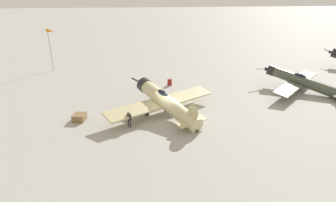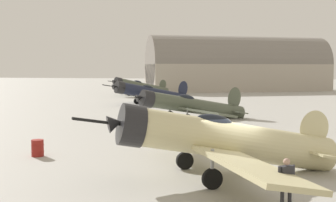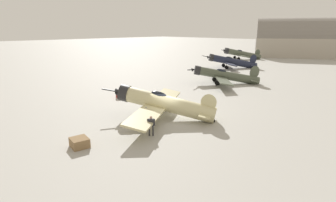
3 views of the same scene
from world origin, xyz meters
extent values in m
plane|color=#A8A59E|center=(0.00, 0.00, 0.00)|extent=(400.00, 400.00, 0.00)
cylinder|color=beige|center=(0.00, 0.00, 1.51)|extent=(6.11, 9.00, 3.24)
cylinder|color=#232326|center=(-2.25, 3.88, 2.34)|extent=(2.06, 1.88, 1.82)
cone|color=#232326|center=(-2.57, 4.44, 2.46)|extent=(0.94, 0.93, 0.79)
cube|color=black|center=(-2.65, 4.57, 2.46)|extent=(2.32, 2.35, 0.66)
ellipsoid|color=black|center=(-0.47, 0.81, 2.35)|extent=(1.56, 1.93, 0.98)
cube|color=#C6BC89|center=(-0.56, 0.97, 1.29)|extent=(12.56, 8.47, 0.56)
ellipsoid|color=beige|center=(1.97, -3.40, 1.91)|extent=(0.99, 1.59, 1.87)
cube|color=#C6BC89|center=(1.87, -3.23, 0.90)|extent=(3.49, 2.66, 0.30)
cylinder|color=#999BA0|center=(-2.30, 0.62, 0.97)|extent=(0.14, 0.14, 1.15)
cylinder|color=black|center=(-2.30, 0.62, 0.40)|extent=(0.57, 0.79, 0.80)
cylinder|color=#999BA0|center=(0.61, 2.30, 0.97)|extent=(0.14, 0.14, 1.15)
cylinder|color=black|center=(0.61, 2.30, 0.40)|extent=(0.57, 0.79, 0.80)
cylinder|color=black|center=(2.25, -3.89, 0.14)|extent=(0.23, 0.29, 0.28)
cylinder|color=#4C5442|center=(19.29, 5.23, 1.28)|extent=(7.88, 8.49, 3.06)
cylinder|color=#232326|center=(16.01, 8.85, 2.12)|extent=(1.83, 1.81, 1.58)
cone|color=#232326|center=(15.57, 9.33, 2.24)|extent=(0.88, 0.88, 0.69)
cube|color=black|center=(15.47, 9.44, 2.24)|extent=(3.10, 0.80, 0.40)
ellipsoid|color=black|center=(18.61, 5.99, 2.02)|extent=(1.77, 1.84, 0.96)
cube|color=#565E4C|center=(18.47, 6.14, 1.12)|extent=(10.96, 10.18, 0.49)
ellipsoid|color=#4C5442|center=(22.16, 2.07, 1.86)|extent=(1.32, 1.44, 2.34)
cube|color=#565E4C|center=(22.03, 2.22, 0.64)|extent=(3.26, 3.10, 0.29)
cylinder|color=#999BA0|center=(16.90, 5.53, 0.88)|extent=(0.14, 0.14, 0.96)
cylinder|color=black|center=(16.90, 5.53, 0.40)|extent=(0.69, 0.73, 0.80)
cylinder|color=#999BA0|center=(19.22, 7.64, 0.88)|extent=(0.14, 0.14, 0.96)
cylinder|color=black|center=(19.22, 7.64, 0.40)|extent=(0.69, 0.73, 0.80)
cylinder|color=black|center=(22.57, 1.62, 0.14)|extent=(0.26, 0.27, 0.28)
cylinder|color=#1E2338|center=(35.56, 13.76, 1.39)|extent=(8.42, 8.60, 3.41)
cylinder|color=#232326|center=(32.05, 17.37, 2.35)|extent=(1.97, 1.96, 1.74)
cone|color=#232326|center=(31.60, 17.84, 2.47)|extent=(0.94, 0.94, 0.76)
cube|color=black|center=(31.49, 17.94, 2.47)|extent=(0.47, 2.95, 0.55)
ellipsoid|color=black|center=(34.83, 14.51, 2.22)|extent=(1.80, 1.82, 0.99)
cube|color=#282D42|center=(34.68, 14.66, 1.22)|extent=(8.71, 8.53, 0.49)
ellipsoid|color=#1E2338|center=(38.62, 10.61, 1.95)|extent=(1.40, 1.43, 2.43)
cube|color=#282D42|center=(38.48, 10.75, 0.67)|extent=(3.20, 3.16, 0.30)
cylinder|color=#999BA0|center=(33.07, 13.97, 0.95)|extent=(0.14, 0.14, 1.09)
cylinder|color=black|center=(33.07, 13.97, 0.40)|extent=(0.70, 0.71, 0.80)
cylinder|color=#999BA0|center=(35.42, 16.26, 0.95)|extent=(0.14, 0.14, 1.09)
cylinder|color=black|center=(35.42, 16.26, 0.40)|extent=(0.70, 0.71, 0.80)
cylinder|color=black|center=(39.06, 10.16, 0.14)|extent=(0.27, 0.27, 0.28)
cylinder|color=#4C5442|center=(53.24, 21.07, 1.50)|extent=(8.95, 7.94, 3.50)
cylinder|color=#232326|center=(49.46, 24.28, 2.47)|extent=(2.01, 2.07, 1.83)
cone|color=#232326|center=(48.97, 24.70, 2.59)|extent=(0.97, 0.97, 0.80)
cube|color=black|center=(48.85, 24.80, 2.59)|extent=(1.42, 2.63, 0.27)
ellipsoid|color=black|center=(52.45, 21.74, 2.37)|extent=(1.86, 1.74, 0.99)
cube|color=#565E4C|center=(52.29, 21.87, 1.31)|extent=(9.46, 10.66, 0.52)
ellipsoid|color=#4C5442|center=(56.53, 18.26, 1.88)|extent=(1.46, 1.27, 2.06)
cube|color=#565E4C|center=(56.38, 18.39, 0.78)|extent=(3.04, 3.30, 0.31)
cylinder|color=#999BA0|center=(50.73, 20.99, 1.00)|extent=(0.14, 0.14, 1.19)
cylinder|color=black|center=(50.73, 20.99, 0.40)|extent=(0.74, 0.67, 0.80)
cylinder|color=#999BA0|center=(52.91, 23.55, 1.00)|extent=(0.14, 0.14, 1.19)
cylinder|color=black|center=(52.91, 23.55, 0.40)|extent=(0.74, 0.67, 0.80)
cylinder|color=black|center=(57.01, 17.86, 0.14)|extent=(0.28, 0.26, 0.28)
cylinder|color=#2D2D33|center=(-4.04, -2.17, 0.43)|extent=(0.13, 0.13, 0.86)
cylinder|color=#2D2D33|center=(-4.24, -1.93, 0.43)|extent=(0.13, 0.13, 0.86)
cube|color=#2D2D33|center=(-4.14, -2.05, 1.16)|extent=(0.47, 0.51, 0.61)
sphere|color=tan|center=(-4.14, -2.05, 1.60)|extent=(0.23, 0.23, 0.23)
cylinder|color=#2D2D33|center=(-3.96, -2.27, 1.18)|extent=(0.09, 0.09, 0.57)
cylinder|color=#2D2D33|center=(-4.32, -1.82, 1.18)|extent=(0.09, 0.09, 0.57)
cube|color=olive|center=(-9.37, 0.22, 0.35)|extent=(1.43, 1.52, 0.70)
cylinder|color=maroon|center=(1.58, 10.44, 0.44)|extent=(0.63, 0.63, 0.88)
torus|color=maroon|center=(1.58, 10.44, 0.62)|extent=(0.67, 0.67, 0.04)
torus|color=maroon|center=(1.58, 10.44, 0.26)|extent=(0.67, 0.67, 0.04)
cube|color=#ADA393|center=(74.70, 6.27, 2.88)|extent=(28.32, 40.06, 5.75)
cylinder|color=slate|center=(74.70, 6.27, 5.75)|extent=(28.32, 40.06, 12.04)
camera|label=1|loc=(-3.46, -26.97, 12.79)|focal=29.53mm
camera|label=2|loc=(-18.03, -1.64, 4.54)|focal=45.14mm
camera|label=3|loc=(-18.14, -17.45, 8.63)|focal=28.63mm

